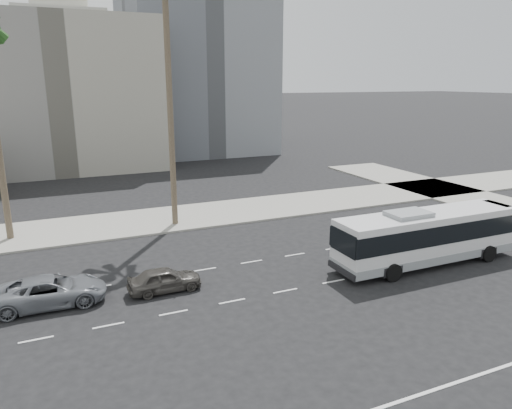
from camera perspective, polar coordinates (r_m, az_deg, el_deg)
ground at (r=26.80m, az=9.33°, el=-9.15°), size 700.00×700.00×0.00m
sidewalk_north at (r=39.86m, az=-2.83°, el=-0.82°), size 120.00×7.00×0.15m
midrise_beige_west at (r=65.42m, az=-22.87°, el=12.10°), size 24.00×18.00×18.00m
midrise_gray_center at (r=75.58m, az=-7.44°, el=16.35°), size 20.00×20.00×26.00m
civic_tower at (r=272.07m, az=-22.61°, el=19.64°), size 42.00×42.00×129.00m
highrise_right at (r=258.29m, az=-11.26°, el=19.90°), size 26.00×26.00×70.00m
highrise_far at (r=293.22m, az=-7.57°, el=18.42°), size 22.00×22.00×60.00m
city_bus at (r=30.07m, az=19.90°, el=-3.50°), size 11.95×2.93×3.43m
car_a at (r=25.57m, az=-10.96°, el=-8.85°), size 1.57×3.83×1.30m
car_b at (r=25.71m, az=-23.51°, el=-9.53°), size 2.58×5.35×1.47m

